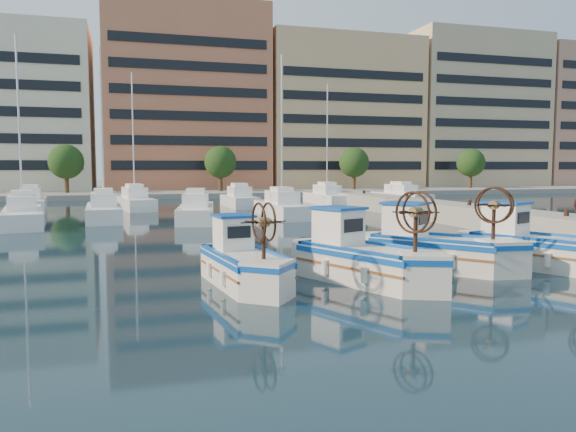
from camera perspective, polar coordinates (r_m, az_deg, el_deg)
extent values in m
plane|color=#172E3C|center=(18.31, 8.72, -6.32)|extent=(300.00, 300.00, 0.00)
cube|color=gray|center=(31.99, 23.96, -0.77)|extent=(3.00, 60.00, 1.20)
cube|color=gray|center=(83.67, -11.08, 2.66)|extent=(180.00, 40.00, 0.60)
cube|color=#C8704D|center=(82.27, -10.40, 11.57)|extent=(22.00, 14.00, 25.00)
cube|color=black|center=(75.36, -9.83, 12.19)|extent=(20.24, 0.12, 22.50)
cube|color=#E3B27E|center=(87.57, 5.01, 10.24)|extent=(23.00, 14.00, 22.00)
cube|color=black|center=(81.11, 6.84, 10.64)|extent=(21.16, 0.12, 19.80)
cube|color=tan|center=(98.33, 17.80, 10.03)|extent=(22.00, 14.00, 24.00)
cube|color=black|center=(92.63, 20.26, 10.28)|extent=(20.24, 0.12, 21.60)
cylinder|color=#3F2B19|center=(70.08, -21.55, 2.95)|extent=(0.50, 0.50, 3.00)
sphere|color=#234619|center=(70.05, -21.62, 5.16)|extent=(4.00, 4.00, 4.00)
cylinder|color=#3F2B19|center=(70.75, -6.86, 3.28)|extent=(0.50, 0.50, 3.00)
sphere|color=#234619|center=(70.72, -6.88, 5.47)|extent=(4.00, 4.00, 4.00)
cylinder|color=#3F2B19|center=(75.82, 6.71, 3.40)|extent=(0.50, 0.50, 3.00)
sphere|color=#234619|center=(75.79, 6.73, 5.44)|extent=(4.00, 4.00, 4.00)
cylinder|color=#3F2B19|center=(84.50, 18.03, 3.35)|extent=(0.50, 0.50, 3.00)
sphere|color=#234619|center=(84.47, 18.08, 5.18)|extent=(4.00, 4.00, 4.00)
cube|color=white|center=(38.11, -25.34, -0.11)|extent=(3.49, 9.34, 1.00)
cylinder|color=silver|center=(38.06, -25.65, 8.16)|extent=(0.12, 0.12, 11.00)
cube|color=white|center=(39.83, -18.20, 0.32)|extent=(2.51, 8.57, 1.00)
cylinder|color=silver|center=(39.79, -18.41, 8.24)|extent=(0.12, 0.12, 11.00)
cube|color=white|center=(38.12, -9.32, 0.30)|extent=(3.59, 9.07, 1.00)
cube|color=white|center=(40.56, -0.64, 0.65)|extent=(2.25, 8.78, 1.00)
cylinder|color=silver|center=(40.51, -0.65, 8.43)|extent=(0.12, 0.12, 11.00)
cube|color=white|center=(50.50, -24.63, 1.05)|extent=(2.90, 7.66, 1.00)
cube|color=white|center=(49.79, -15.31, 1.28)|extent=(3.44, 9.18, 1.00)
cylinder|color=silver|center=(49.76, -15.46, 7.61)|extent=(0.12, 0.12, 11.00)
cube|color=white|center=(50.48, -4.96, 1.49)|extent=(2.32, 7.14, 1.00)
cube|color=white|center=(54.53, 3.97, 1.75)|extent=(2.32, 8.71, 1.00)
cylinder|color=silver|center=(54.49, 4.00, 7.54)|extent=(0.12, 0.12, 11.00)
cube|color=white|center=(57.00, 11.37, 1.81)|extent=(2.84, 8.47, 1.00)
cube|color=silver|center=(17.03, -4.44, -5.47)|extent=(2.11, 4.06, 0.97)
cube|color=#0D47A9|center=(16.97, -4.45, -4.24)|extent=(2.17, 4.18, 0.15)
cube|color=blue|center=(16.98, -4.45, -4.44)|extent=(1.70, 3.63, 0.06)
cube|color=white|center=(17.93, -5.59, -1.73)|extent=(1.15, 1.32, 1.02)
cube|color=#0D47A9|center=(17.87, -5.61, 0.04)|extent=(1.31, 1.47, 0.07)
cylinder|color=#331E14|center=(15.31, -2.49, -2.76)|extent=(0.11, 0.11, 1.08)
cylinder|color=brown|center=(15.25, -2.49, -0.61)|extent=(0.32, 0.29, 0.26)
torus|color=#331E14|center=(15.20, -2.99, -0.63)|extent=(0.19, 1.09, 1.09)
torus|color=#331E14|center=(15.29, -2.01, -0.59)|extent=(0.19, 1.09, 1.09)
cube|color=silver|center=(17.58, 7.94, -5.00)|extent=(3.41, 4.69, 1.08)
cube|color=#0D47A9|center=(17.51, 7.96, -3.68)|extent=(3.51, 4.83, 0.16)
cube|color=blue|center=(17.52, 7.96, -3.89)|extent=(2.86, 4.13, 0.06)
cube|color=white|center=(18.27, 5.13, -1.10)|extent=(1.57, 1.67, 1.13)
cube|color=#0D47A9|center=(18.21, 5.14, 0.82)|extent=(1.77, 1.88, 0.08)
cylinder|color=#331E14|center=(16.24, 12.82, -1.86)|extent=(0.12, 0.12, 1.19)
cylinder|color=brown|center=(16.18, 12.86, 0.38)|extent=(0.42, 0.39, 0.29)
torus|color=#331E14|center=(16.06, 12.53, 0.35)|extent=(0.54, 1.13, 1.20)
torus|color=#331E14|center=(16.30, 13.19, 0.40)|extent=(0.54, 1.13, 1.20)
cube|color=silver|center=(20.40, 14.99, -3.72)|extent=(4.15, 4.57, 1.09)
cube|color=#0D47A9|center=(20.34, 15.02, -2.57)|extent=(4.28, 4.71, 0.17)
cube|color=blue|center=(20.35, 15.01, -2.76)|extent=(3.56, 3.98, 0.06)
cube|color=white|center=(20.73, 11.84, -0.42)|extent=(1.73, 1.76, 1.14)
cube|color=#0D47A9|center=(20.68, 11.87, 1.29)|extent=(1.95, 1.98, 0.08)
cylinder|color=#331E14|center=(19.69, 20.15, -0.81)|extent=(0.12, 0.12, 1.20)
cylinder|color=brown|center=(19.64, 20.20, 1.05)|extent=(0.44, 0.43, 0.29)
torus|color=#331E14|center=(19.49, 20.08, 1.03)|extent=(0.81, 1.00, 1.21)
torus|color=#331E14|center=(19.79, 20.32, 1.07)|extent=(0.81, 1.00, 1.21)
cube|color=silver|center=(21.88, 23.99, -3.42)|extent=(3.47, 4.70, 1.08)
cube|color=#0D47A9|center=(21.82, 24.03, -2.35)|extent=(3.57, 4.85, 0.16)
cube|color=blue|center=(21.83, 24.02, -2.52)|extent=(2.92, 4.14, 0.06)
cube|color=white|center=(22.30, 21.23, -0.30)|extent=(1.58, 1.69, 1.13)
cube|color=#0D47A9|center=(22.26, 21.28, 1.28)|extent=(1.79, 1.89, 0.08)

